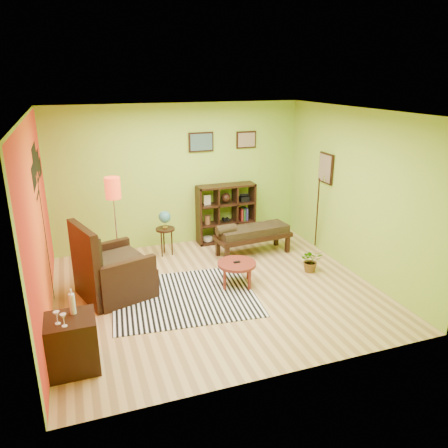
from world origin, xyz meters
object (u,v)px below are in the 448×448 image
object	(u,v)px
side_cabinet	(72,343)
bench	(251,233)
armchair	(111,273)
cube_shelf	(227,213)
floor_lamp	(113,197)
globe_table	(165,222)
potted_plant	(311,263)
coffee_table	(237,266)

from	to	relation	value
side_cabinet	bench	xyz separation A→B (m)	(3.31, 2.50, 0.09)
armchair	cube_shelf	world-z (taller)	armchair
floor_lamp	bench	bearing A→B (deg)	2.51
globe_table	cube_shelf	bearing A→B (deg)	13.74
floor_lamp	cube_shelf	distance (m)	2.63
floor_lamp	potted_plant	world-z (taller)	floor_lamp
coffee_table	armchair	size ratio (longest dim) A/B	0.51
cube_shelf	potted_plant	size ratio (longest dim) A/B	2.87
coffee_table	potted_plant	size ratio (longest dim) A/B	1.52
armchair	cube_shelf	size ratio (longest dim) A/B	1.04
side_cabinet	globe_table	size ratio (longest dim) A/B	1.12
coffee_table	armchair	world-z (taller)	armchair
coffee_table	globe_table	xyz separation A→B (m)	(-0.83, 1.62, 0.33)
coffee_table	bench	xyz separation A→B (m)	(0.72, 1.10, 0.10)
globe_table	cube_shelf	world-z (taller)	cube_shelf
side_cabinet	cube_shelf	xyz separation A→B (m)	(3.11, 3.35, 0.26)
coffee_table	floor_lamp	size ratio (longest dim) A/B	0.37
armchair	floor_lamp	size ratio (longest dim) A/B	0.72
bench	potted_plant	bearing A→B (deg)	-57.10
cube_shelf	bench	xyz separation A→B (m)	(0.20, -0.85, -0.17)
armchair	globe_table	world-z (taller)	armchair
potted_plant	globe_table	bearing A→B (deg)	144.70
potted_plant	floor_lamp	bearing A→B (deg)	163.28
coffee_table	potted_plant	bearing A→B (deg)	1.23
bench	side_cabinet	bearing A→B (deg)	-142.91
cube_shelf	potted_plant	bearing A→B (deg)	-65.16
coffee_table	floor_lamp	bearing A→B (deg)	150.96
globe_table	coffee_table	bearing A→B (deg)	-62.82
potted_plant	cube_shelf	bearing A→B (deg)	114.84
coffee_table	side_cabinet	distance (m)	2.94
globe_table	potted_plant	size ratio (longest dim) A/B	2.11
side_cabinet	globe_table	world-z (taller)	side_cabinet
cube_shelf	bench	world-z (taller)	cube_shelf
coffee_table	globe_table	size ratio (longest dim) A/B	0.72
side_cabinet	bench	bearing A→B (deg)	37.09
armchair	side_cabinet	size ratio (longest dim) A/B	1.27
floor_lamp	bench	distance (m)	2.69
cube_shelf	globe_table	bearing A→B (deg)	-166.26
armchair	potted_plant	xyz separation A→B (m)	(3.39, -0.28, -0.21)
side_cabinet	floor_lamp	world-z (taller)	floor_lamp
armchair	cube_shelf	distance (m)	3.00
coffee_table	globe_table	distance (m)	1.85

